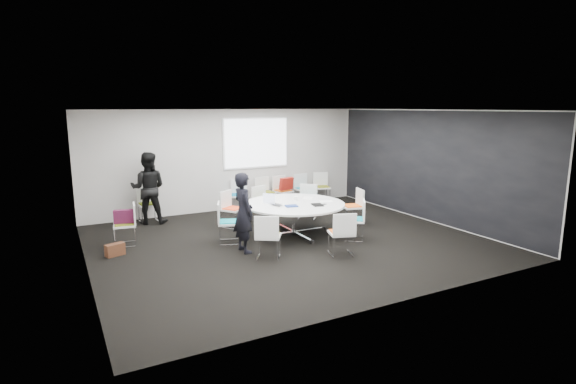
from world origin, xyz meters
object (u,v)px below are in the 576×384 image
chair_ring_g (341,242)px  person_back (148,188)px  maroon_bag (124,217)px  chair_back_c (283,197)px  conference_table (294,211)px  chair_ring_c (264,210)px  chair_ring_h (354,227)px  chair_back_e (322,193)px  chair_back_a (239,201)px  chair_person_back (148,211)px  chair_ring_d (233,216)px  brown_bag (115,250)px  chair_ring_a (352,213)px  chair_spare_left (126,232)px  person_main (244,213)px  chair_ring_f (268,245)px  laptop (278,204)px  cup (296,198)px  chair_ring_e (228,230)px  chair_ring_b (307,208)px  chair_back_b (266,199)px  chair_back_d (304,195)px

chair_ring_g → person_back: 5.17m
maroon_bag → chair_back_c: bearing=21.2°
conference_table → chair_ring_c: 1.46m
chair_ring_h → chair_back_e: same height
chair_back_a → conference_table: bearing=117.9°
chair_person_back → chair_ring_d: bearing=136.8°
chair_ring_h → brown_bag: chair_ring_h is taller
chair_ring_a → chair_spare_left: size_ratio=1.00×
chair_ring_d → person_main: bearing=40.7°
chair_spare_left → chair_ring_f: bearing=-125.8°
chair_back_c → person_back: size_ratio=0.49×
chair_ring_d → person_back: person_back is taller
chair_ring_h → person_back: 5.15m
conference_table → chair_back_c: 2.99m
chair_ring_a → chair_ring_h: size_ratio=1.00×
person_main → maroon_bag: (-2.05, 1.56, -0.18)m
chair_back_a → chair_back_c: 1.37m
chair_ring_f → chair_back_c: bearing=92.4°
chair_back_a → chair_back_e: same height
chair_ring_d → laptop: (0.59, -1.25, 0.47)m
chair_back_a → chair_ring_d: bearing=86.1°
maroon_bag → chair_spare_left: bearing=-7.9°
cup → chair_ring_a: bearing=-4.6°
chair_back_c → chair_person_back: (-3.83, -0.01, 0.00)m
chair_ring_d → chair_ring_f: size_ratio=1.00×
chair_ring_d → chair_back_c: bearing=-179.7°
chair_ring_g → chair_ring_d: bearing=128.8°
chair_ring_d → chair_ring_g: same height
chair_ring_e → chair_ring_g: bearing=63.2°
chair_ring_c → chair_person_back: (-2.61, 1.31, 0.00)m
chair_ring_b → chair_ring_g: bearing=113.8°
chair_ring_e → person_main: person_main is taller
conference_table → laptop: laptop is taller
chair_ring_d → chair_ring_g: size_ratio=1.00×
chair_back_a → chair_spare_left: same height
conference_table → brown_bag: bearing=175.0°
chair_ring_a → brown_bag: size_ratio=2.44×
chair_ring_g → maroon_bag: 4.53m
person_main → person_back: bearing=17.4°
chair_ring_a → laptop: 2.18m
chair_ring_e → chair_ring_h: (2.51, -1.07, 0.00)m
chair_ring_g → chair_ring_h: same height
chair_ring_a → conference_table: bearing=108.0°
conference_table → person_main: size_ratio=1.42×
chair_back_b → chair_back_c: same height
chair_back_b → chair_back_e: same height
person_main → chair_ring_f: bearing=-162.1°
person_back → brown_bag: person_back is taller
person_main → maroon_bag: person_main is taller
laptop → chair_back_d: bearing=-51.4°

